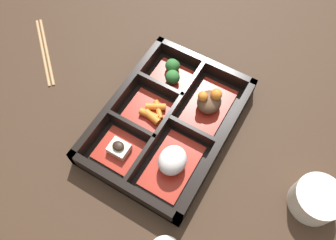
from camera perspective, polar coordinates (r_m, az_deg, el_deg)
ground_plane at (r=0.68m, az=-0.00°, el=-1.01°), size 3.00×3.00×0.00m
bento_base at (r=0.67m, az=-0.00°, el=-0.81°), size 0.33×0.24×0.01m
bento_rim at (r=0.66m, az=-0.12°, el=-0.02°), size 0.33×0.24×0.04m
bowl_stew at (r=0.68m, az=7.16°, el=2.99°), size 0.13×0.08×0.05m
bowl_rice at (r=0.61m, az=0.78°, el=-7.28°), size 0.13×0.08×0.05m
bowl_greens at (r=0.72m, az=0.81°, el=8.31°), size 0.07×0.09×0.04m
bowl_carrots at (r=0.67m, az=-3.08°, el=1.48°), size 0.09×0.09×0.02m
bowl_tofu at (r=0.64m, az=-8.45°, el=-5.14°), size 0.08×0.09×0.03m
tea_cup at (r=0.65m, az=24.36°, el=-12.44°), size 0.09×0.09×0.05m
chopsticks at (r=0.84m, az=-20.74°, el=11.25°), size 0.15×0.17×0.01m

